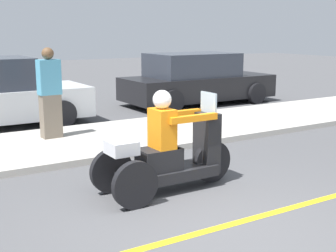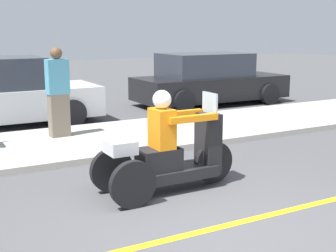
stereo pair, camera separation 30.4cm
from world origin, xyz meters
name	(u,v)px [view 1 (the left image)]	position (x,y,z in m)	size (l,w,h in m)	color
ground_plane	(223,227)	(0.00, 0.00, 0.00)	(60.00, 60.00, 0.00)	#4C4C4F
lane_stripe	(230,224)	(0.11, 0.00, 0.00)	(24.00, 0.12, 0.01)	gold
sidewalk_strip	(79,142)	(0.00, 4.60, 0.06)	(28.00, 2.80, 0.12)	#B2ADA3
motorcycle_trike	(168,155)	(0.11, 1.40, 0.52)	(2.12, 0.81, 1.46)	black
spectator_mid_group	(50,95)	(-0.40, 5.06, 0.99)	(0.44, 0.28, 1.80)	#726656
parked_car_lot_left	(196,80)	(5.03, 7.72, 0.73)	(4.70, 2.11, 1.56)	black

